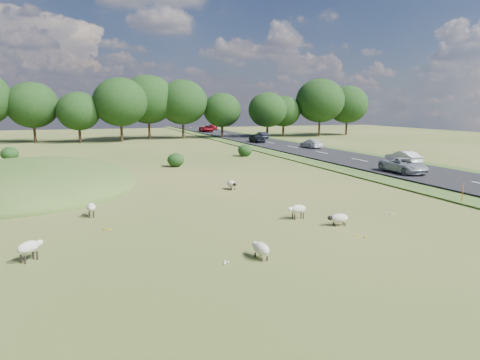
% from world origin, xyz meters
% --- Properties ---
extents(ground, '(160.00, 160.00, 0.00)m').
position_xyz_m(ground, '(0.00, 20.00, 0.00)').
color(ground, '#3C5A1C').
rests_on(ground, ground).
extents(mound, '(16.00, 20.00, 4.00)m').
position_xyz_m(mound, '(-12.00, 12.00, 0.00)').
color(mound, '#33561E').
rests_on(mound, ground).
extents(road, '(8.00, 150.00, 0.25)m').
position_xyz_m(road, '(20.00, 30.00, 0.12)').
color(road, black).
rests_on(road, ground).
extents(treeline, '(96.28, 14.66, 11.70)m').
position_xyz_m(treeline, '(-1.06, 55.44, 6.57)').
color(treeline, black).
rests_on(treeline, ground).
extents(shrubs, '(27.91, 12.71, 1.54)m').
position_xyz_m(shrubs, '(-2.97, 25.46, 0.73)').
color(shrubs, black).
rests_on(shrubs, ground).
extents(marker_post, '(0.06, 0.06, 1.20)m').
position_xyz_m(marker_post, '(14.20, -3.04, 0.60)').
color(marker_post, '#D8590C').
rests_on(marker_post, ground).
extents(sheep_0, '(1.12, 0.63, 0.62)m').
position_xyz_m(sheep_0, '(4.05, -5.02, 0.39)').
color(sheep_0, '#BDB59D').
rests_on(sheep_0, ground).
extents(sheep_1, '(1.09, 0.52, 0.78)m').
position_xyz_m(sheep_1, '(2.70, -3.15, 0.54)').
color(sheep_1, '#BDB59D').
rests_on(sheep_1, ground).
extents(sheep_2, '(0.48, 1.05, 0.75)m').
position_xyz_m(sheep_2, '(-7.62, 1.03, 0.53)').
color(sheep_2, '#BDB59D').
rests_on(sheep_2, ground).
extents(sheep_3, '(0.60, 1.17, 0.66)m').
position_xyz_m(sheep_3, '(-1.43, -8.07, 0.42)').
color(sheep_3, '#BDB59D').
rests_on(sheep_3, ground).
extents(sheep_4, '(0.66, 1.19, 0.67)m').
position_xyz_m(sheep_4, '(1.99, 5.82, 0.42)').
color(sheep_4, '#BDB59D').
rests_on(sheep_4, ground).
extents(sheep_5, '(1.04, 1.02, 0.81)m').
position_xyz_m(sheep_5, '(-9.95, -5.32, 0.56)').
color(sheep_5, '#BDB59D').
rests_on(sheep_5, ground).
extents(car_0, '(1.75, 4.30, 1.25)m').
position_xyz_m(car_0, '(21.90, 30.09, 0.87)').
color(car_0, white).
rests_on(car_0, road).
extents(car_1, '(1.61, 4.00, 1.36)m').
position_xyz_m(car_1, '(18.10, 41.17, 0.93)').
color(car_1, black).
rests_on(car_1, road).
extents(car_2, '(2.14, 4.64, 1.29)m').
position_xyz_m(car_2, '(18.10, 6.93, 0.89)').
color(car_2, '#AFB3B7').
rests_on(car_2, road).
extents(car_3, '(1.93, 4.75, 1.38)m').
position_xyz_m(car_3, '(21.90, 80.81, 0.94)').
color(car_3, maroon).
rests_on(car_3, road).
extents(car_5, '(1.41, 4.05, 1.34)m').
position_xyz_m(car_5, '(21.90, 11.50, 0.92)').
color(car_5, silver).
rests_on(car_5, road).
extents(car_6, '(1.29, 3.71, 1.22)m').
position_xyz_m(car_6, '(21.90, 48.41, 0.86)').
color(car_6, black).
rests_on(car_6, road).
extents(car_7, '(2.38, 5.16, 1.43)m').
position_xyz_m(car_7, '(18.10, 72.55, 0.97)').
color(car_7, maroon).
rests_on(car_7, road).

